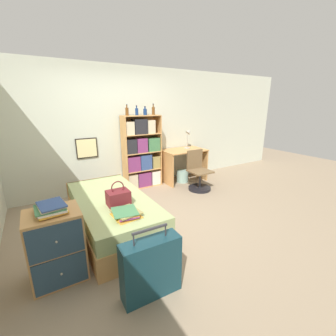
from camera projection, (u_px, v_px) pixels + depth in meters
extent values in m
plane|color=gray|center=(150.00, 218.00, 3.73)|extent=(14.00, 14.00, 0.00)
cube|color=beige|center=(114.00, 130.00, 4.75)|extent=(10.00, 0.06, 2.60)
cube|color=black|center=(87.00, 148.00, 4.51)|extent=(0.41, 0.02, 0.40)
cube|color=beige|center=(87.00, 148.00, 4.50)|extent=(0.37, 0.01, 0.36)
cube|color=tan|center=(113.00, 220.00, 3.38)|extent=(0.98, 2.02, 0.30)
cube|color=#9EAD70|center=(112.00, 204.00, 3.31)|extent=(0.95, 1.99, 0.21)
cube|color=tan|center=(96.00, 192.00, 4.17)|extent=(0.98, 0.04, 0.52)
cube|color=maroon|center=(118.00, 198.00, 3.01)|extent=(0.29, 0.23, 0.20)
torus|color=maroon|center=(118.00, 187.00, 2.97)|extent=(0.18, 0.02, 0.18)
cube|color=gold|center=(126.00, 216.00, 2.73)|extent=(0.32, 0.35, 0.01)
cube|color=gold|center=(125.00, 215.00, 2.72)|extent=(0.28, 0.29, 0.02)
cube|color=#7A336B|center=(126.00, 214.00, 2.73)|extent=(0.28, 0.36, 0.01)
cube|color=gold|center=(127.00, 212.00, 2.74)|extent=(0.30, 0.35, 0.01)
cube|color=#99894C|center=(126.00, 212.00, 2.73)|extent=(0.33, 0.37, 0.01)
cube|color=#427A4C|center=(125.00, 211.00, 2.72)|extent=(0.34, 0.36, 0.01)
cube|color=#143842|center=(151.00, 268.00, 2.17)|extent=(0.59, 0.21, 0.61)
cylinder|color=#2D2D33|center=(134.00, 240.00, 1.99)|extent=(0.01, 0.01, 0.12)
cylinder|color=#2D2D33|center=(165.00, 230.00, 2.14)|extent=(0.01, 0.01, 0.12)
cube|color=#2D2D33|center=(150.00, 229.00, 2.05)|extent=(0.35, 0.03, 0.02)
cube|color=tan|center=(56.00, 245.00, 2.38)|extent=(0.53, 0.44, 0.78)
cube|color=#284256|center=(61.00, 273.00, 2.24)|extent=(0.49, 0.01, 0.35)
sphere|color=#B2A893|center=(62.00, 274.00, 2.23)|extent=(0.02, 0.02, 0.02)
cube|color=#284256|center=(56.00, 241.00, 2.14)|extent=(0.49, 0.01, 0.35)
sphere|color=#B2A893|center=(56.00, 242.00, 2.13)|extent=(0.02, 0.02, 0.02)
cube|color=#99894C|center=(52.00, 211.00, 2.29)|extent=(0.25, 0.27, 0.01)
cube|color=gold|center=(51.00, 211.00, 2.26)|extent=(0.30, 0.34, 0.02)
cube|color=silver|center=(51.00, 208.00, 2.27)|extent=(0.27, 0.33, 0.02)
cube|color=#427A4C|center=(50.00, 208.00, 2.25)|extent=(0.29, 0.29, 0.01)
cube|color=beige|center=(51.00, 206.00, 2.26)|extent=(0.27, 0.30, 0.01)
cube|color=#334C84|center=(51.00, 204.00, 2.26)|extent=(0.28, 0.34, 0.01)
cube|color=tan|center=(124.00, 154.00, 4.77)|extent=(0.02, 0.33, 1.60)
cube|color=tan|center=(158.00, 150.00, 5.18)|extent=(0.02, 0.33, 1.60)
cube|color=tan|center=(139.00, 151.00, 5.11)|extent=(0.84, 0.01, 1.60)
cube|color=tan|center=(143.00, 185.00, 5.19)|extent=(0.80, 0.33, 0.02)
cube|color=tan|center=(143.00, 169.00, 5.09)|extent=(0.80, 0.33, 0.02)
cube|color=tan|center=(142.00, 152.00, 4.98)|extent=(0.80, 0.33, 0.02)
cube|color=tan|center=(141.00, 134.00, 4.86)|extent=(0.80, 0.33, 0.02)
cube|color=tan|center=(141.00, 116.00, 4.76)|extent=(0.80, 0.33, 0.02)
cube|color=beige|center=(132.00, 181.00, 5.00)|extent=(0.22, 0.25, 0.31)
cube|color=#7A336B|center=(143.00, 179.00, 5.14)|extent=(0.31, 0.25, 0.32)
cube|color=silver|center=(154.00, 177.00, 5.28)|extent=(0.21, 0.25, 0.31)
cube|color=#7A336B|center=(132.00, 164.00, 4.90)|extent=(0.29, 0.25, 0.32)
cube|color=#334C84|center=(145.00, 162.00, 5.05)|extent=(0.26, 0.25, 0.33)
cube|color=#99894C|center=(154.00, 162.00, 5.18)|extent=(0.18, 0.25, 0.27)
cube|color=#232328|center=(130.00, 146.00, 4.78)|extent=(0.23, 0.25, 0.30)
cube|color=#7A336B|center=(141.00, 145.00, 4.90)|extent=(0.23, 0.25, 0.30)
cube|color=#427A4C|center=(152.00, 144.00, 5.04)|extent=(0.27, 0.25, 0.29)
cube|color=beige|center=(128.00, 128.00, 4.66)|extent=(0.18, 0.25, 0.27)
cube|color=#232328|center=(139.00, 126.00, 4.78)|extent=(0.28, 0.25, 0.31)
cube|color=beige|center=(149.00, 127.00, 4.90)|extent=(0.17, 0.25, 0.29)
cylinder|color=brown|center=(127.00, 112.00, 4.58)|extent=(0.07, 0.07, 0.16)
cylinder|color=brown|center=(127.00, 106.00, 4.56)|extent=(0.03, 0.03, 0.05)
cylinder|color=#232328|center=(127.00, 105.00, 4.55)|extent=(0.03, 0.03, 0.02)
cylinder|color=navy|center=(137.00, 112.00, 4.68)|extent=(0.07, 0.07, 0.14)
cylinder|color=navy|center=(137.00, 107.00, 4.66)|extent=(0.03, 0.03, 0.04)
cylinder|color=#232328|center=(136.00, 106.00, 4.65)|extent=(0.03, 0.03, 0.02)
cylinder|color=navy|center=(145.00, 112.00, 4.75)|extent=(0.08, 0.08, 0.13)
cylinder|color=navy|center=(145.00, 108.00, 4.73)|extent=(0.03, 0.03, 0.04)
cylinder|color=#232328|center=(145.00, 106.00, 4.72)|extent=(0.03, 0.03, 0.01)
cylinder|color=brown|center=(153.00, 111.00, 4.86)|extent=(0.07, 0.07, 0.16)
cylinder|color=brown|center=(153.00, 106.00, 4.83)|extent=(0.03, 0.03, 0.05)
cylinder|color=#232328|center=(153.00, 104.00, 4.82)|extent=(0.03, 0.03, 0.02)
cube|color=tan|center=(184.00, 150.00, 5.34)|extent=(1.01, 0.66, 0.02)
cube|color=tan|center=(166.00, 169.00, 5.21)|extent=(0.03, 0.62, 0.75)
cube|color=tan|center=(199.00, 163.00, 5.69)|extent=(0.03, 0.62, 0.75)
cylinder|color=#ADA89E|center=(187.00, 148.00, 5.51)|extent=(0.15, 0.15, 0.02)
cylinder|color=#ADA89E|center=(187.00, 140.00, 5.45)|extent=(0.02, 0.02, 0.37)
cone|color=#ADA89E|center=(189.00, 131.00, 5.42)|extent=(0.16, 0.12, 0.16)
cylinder|color=black|center=(200.00, 188.00, 4.96)|extent=(0.49, 0.49, 0.06)
cylinder|color=#333338|center=(200.00, 181.00, 4.91)|extent=(0.05, 0.05, 0.41)
cube|color=brown|center=(200.00, 171.00, 4.85)|extent=(0.44, 0.44, 0.03)
cube|color=brown|center=(195.00, 159.00, 4.95)|extent=(0.40, 0.04, 0.42)
cylinder|color=#99C1B2|center=(182.00, 176.00, 5.43)|extent=(0.28, 0.28, 0.29)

